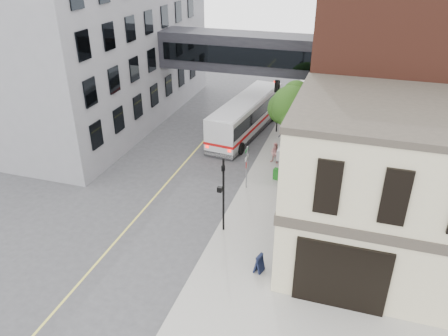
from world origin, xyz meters
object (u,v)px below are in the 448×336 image
Objects in this scene: newspaper_box at (276,174)px; sandwich_board at (259,263)px; pedestrian_a at (294,144)px; bus at (246,115)px; pedestrian_b at (275,153)px; pedestrian_c at (285,136)px.

sandwich_board reaches higher than newspaper_box.
sandwich_board is (0.59, -13.70, -0.45)m from pedestrian_a.
bus is 14.31× the size of newspaper_box.
sandwich_board is at bearing -69.49° from pedestrian_b.
pedestrian_c is at bearing 100.43° from pedestrian_b.
newspaper_box is 0.82× the size of sandwich_board.
pedestrian_c is 5.47m from newspaper_box.
pedestrian_a is 13.72m from sandwich_board.
pedestrian_b is 2.49m from newspaper_box.
pedestrian_b is (3.60, -5.13, -0.73)m from bus.
pedestrian_c is 1.95× the size of sandwich_board.
pedestrian_a is 4.20m from newspaper_box.
newspaper_box is (0.58, -2.39, -0.40)m from pedestrian_b.
pedestrian_a is 0.99× the size of pedestrian_c.
bus is at bearing 123.61° from sandwich_board.
bus is 11.69× the size of sandwich_board.
pedestrian_b is 3.04m from pedestrian_c.
pedestrian_a is at bearing -35.82° from bus.
pedestrian_c is (-0.96, 1.28, 0.01)m from pedestrian_a.
bus is at bearing 137.68° from pedestrian_b.
pedestrian_a reaches higher than sandwich_board.
newspaper_box is at bearing -63.68° from pedestrian_b.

